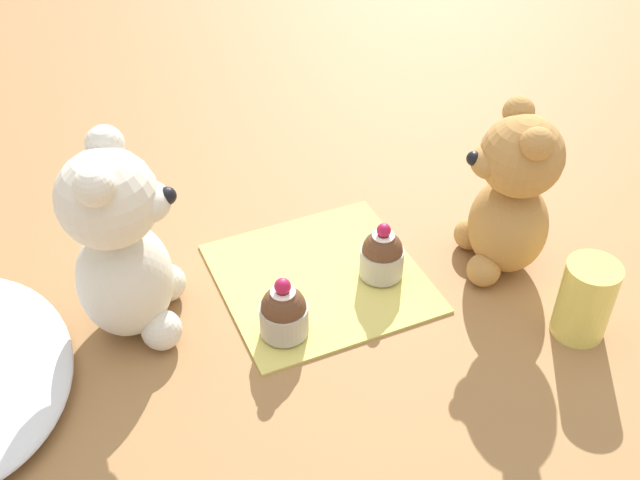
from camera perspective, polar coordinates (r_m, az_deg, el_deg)
ground_plane at (r=0.84m, az=-0.00°, el=-2.95°), size 4.00×4.00×0.00m
knitted_placemat at (r=0.84m, az=-0.00°, el=-2.80°), size 0.21×0.22×0.01m
teddy_bear_cream at (r=0.75m, az=-14.89°, el=-0.49°), size 0.13×0.13×0.22m
teddy_bear_tan at (r=0.83m, az=14.34°, el=3.23°), size 0.12×0.11×0.20m
cupcake_near_cream_bear at (r=0.76m, az=-2.78°, el=-5.49°), size 0.05×0.05×0.07m
cupcake_near_tan_bear at (r=0.82m, az=4.75°, el=-1.13°), size 0.05×0.05×0.07m
juice_glass at (r=0.80m, az=19.56°, el=-4.31°), size 0.05×0.05×0.09m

